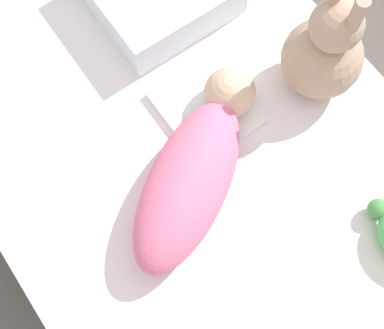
# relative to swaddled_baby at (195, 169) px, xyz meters

# --- Properties ---
(ground_plane) EXTENTS (12.00, 12.00, 0.00)m
(ground_plane) POSITION_rel_swaddled_baby_xyz_m (0.06, -0.05, -0.28)
(ground_plane) COLOR #514C47
(bed_mattress) EXTENTS (1.39, 1.07, 0.20)m
(bed_mattress) POSITION_rel_swaddled_baby_xyz_m (0.06, -0.05, -0.17)
(bed_mattress) COLOR white
(bed_mattress) RESTS_ON ground_plane
(burp_cloth) EXTENTS (0.25, 0.22, 0.02)m
(burp_cloth) POSITION_rel_swaddled_baby_xyz_m (0.14, -0.13, -0.06)
(burp_cloth) COLOR white
(burp_cloth) RESTS_ON bed_mattress
(swaddled_baby) EXTENTS (0.41, 0.54, 0.15)m
(swaddled_baby) POSITION_rel_swaddled_baby_xyz_m (0.00, 0.00, 0.00)
(swaddled_baby) COLOR pink
(swaddled_baby) RESTS_ON bed_mattress
(bunny_plush) EXTENTS (0.21, 0.21, 0.37)m
(bunny_plush) POSITION_rel_swaddled_baby_xyz_m (0.05, -0.42, 0.06)
(bunny_plush) COLOR tan
(bunny_plush) RESTS_ON bed_mattress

